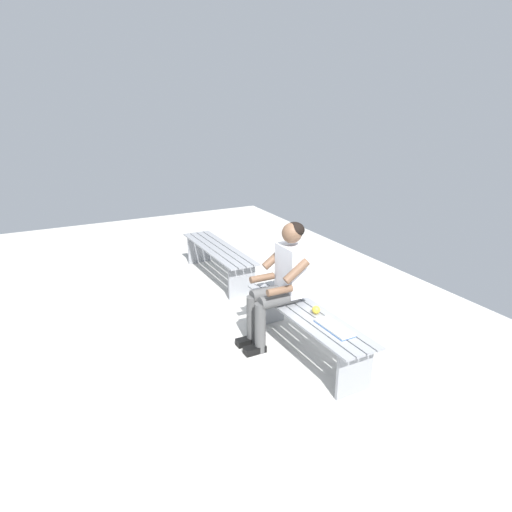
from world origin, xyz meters
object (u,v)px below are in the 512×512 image
at_px(person_seated, 281,279).
at_px(bench_far, 218,255).
at_px(apple, 316,310).
at_px(book_open, 334,328).
at_px(bench_near, 307,322).

bearing_deg(person_seated, bench_far, -3.04).
height_order(apple, book_open, apple).
bearing_deg(apple, book_open, 175.80).
bearing_deg(bench_far, bench_near, 180.00).
distance_m(bench_near, person_seated, 0.49).
bearing_deg(person_seated, bench_near, -162.94).
relative_size(bench_far, apple, 21.69).
height_order(bench_near, bench_far, same).
bearing_deg(bench_near, book_open, -174.88).
bearing_deg(person_seated, apple, -157.96).
height_order(bench_near, apple, apple).
height_order(bench_far, person_seated, person_seated).
xyz_separation_m(bench_far, book_open, (-2.61, -0.03, 0.12)).
xyz_separation_m(bench_near, book_open, (-0.38, -0.03, 0.12)).
distance_m(bench_far, apple, 2.29).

